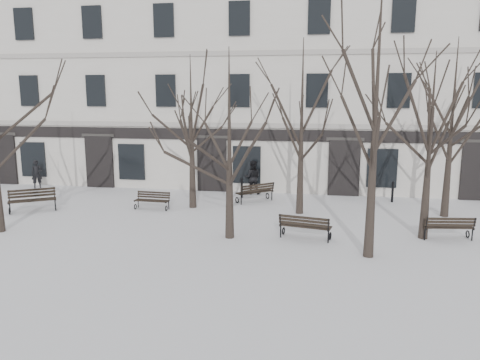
% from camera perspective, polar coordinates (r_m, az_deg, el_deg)
% --- Properties ---
extents(ground, '(100.00, 100.00, 0.00)m').
position_cam_1_polar(ground, '(17.47, 2.11, -7.07)').
color(ground, silver).
rests_on(ground, ground).
extents(building, '(40.40, 10.20, 11.40)m').
position_cam_1_polar(building, '(29.55, 5.47, 10.99)').
color(building, beige).
rests_on(building, ground).
extents(tree_1, '(4.81, 4.81, 6.87)m').
position_cam_1_polar(tree_1, '(16.72, -1.32, 7.15)').
color(tree_1, black).
rests_on(tree_1, ground).
extents(tree_2, '(6.33, 6.33, 9.05)m').
position_cam_1_polar(tree_2, '(15.25, 16.40, 11.51)').
color(tree_2, black).
rests_on(tree_2, ground).
extents(tree_3, '(4.70, 4.70, 6.72)m').
position_cam_1_polar(tree_3, '(17.96, 22.27, 6.30)').
color(tree_3, black).
rests_on(tree_3, ground).
extents(tree_4, '(4.88, 4.88, 6.97)m').
position_cam_1_polar(tree_4, '(21.45, -5.97, 8.03)').
color(tree_4, black).
rests_on(tree_4, ground).
extents(tree_5, '(5.30, 5.30, 7.57)m').
position_cam_1_polar(tree_5, '(20.42, 7.57, 8.91)').
color(tree_5, black).
rests_on(tree_5, ground).
extents(tree_6, '(5.28, 5.28, 7.55)m').
position_cam_1_polar(tree_6, '(21.64, 24.55, 8.12)').
color(tree_6, black).
rests_on(tree_6, ground).
extents(bench_0, '(2.05, 1.66, 1.01)m').
position_cam_1_polar(bench_0, '(23.16, -23.99, -2.17)').
color(bench_0, black).
rests_on(bench_0, ground).
extents(bench_1, '(1.96, 1.05, 0.94)m').
position_cam_1_polar(bench_1, '(17.33, 7.93, -5.55)').
color(bench_1, black).
rests_on(bench_1, ground).
extents(bench_2, '(1.86, 0.87, 0.90)m').
position_cam_1_polar(bench_2, '(18.74, 24.00, -5.22)').
color(bench_2, black).
rests_on(bench_2, ground).
extents(bench_3, '(1.62, 0.66, 0.80)m').
position_cam_1_polar(bench_3, '(21.94, -10.64, -2.39)').
color(bench_3, black).
rests_on(bench_3, ground).
extents(bench_4, '(1.85, 1.73, 0.96)m').
position_cam_1_polar(bench_4, '(22.94, 1.90, -1.42)').
color(bench_4, black).
rests_on(bench_4, ground).
extents(bollard_a, '(0.13, 0.13, 1.02)m').
position_cam_1_polar(bollard_a, '(23.87, 0.21, -0.87)').
color(bollard_a, black).
rests_on(bollard_a, ground).
extents(bollard_b, '(0.13, 0.13, 1.04)m').
position_cam_1_polar(bollard_b, '(24.08, 18.10, -1.28)').
color(bollard_b, black).
rests_on(bollard_b, ground).
extents(pedestrian_a, '(0.69, 0.64, 1.58)m').
position_cam_1_polar(pedestrian_a, '(28.81, -23.41, -0.87)').
color(pedestrian_a, black).
rests_on(pedestrian_a, ground).
extents(pedestrian_b, '(0.89, 0.71, 1.79)m').
position_cam_1_polar(pedestrian_b, '(24.88, 1.53, -1.69)').
color(pedestrian_b, black).
rests_on(pedestrian_b, ground).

